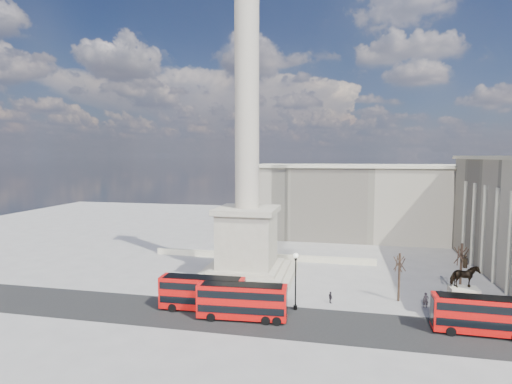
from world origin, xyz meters
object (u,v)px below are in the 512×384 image
object	(u,v)px
nelsons_column	(247,194)
pedestrian_standing	(493,318)
red_bus_a	(203,293)
equestrian_statue	(463,300)
pedestrian_walking	(426,300)
pedestrian_crossing	(330,297)
red_bus_b	(243,301)
victorian_lamp	(296,277)
red_bus_c	(484,315)

from	to	relation	value
nelsons_column	pedestrian_standing	distance (m)	34.49
red_bus_a	equestrian_statue	bearing A→B (deg)	3.39
equestrian_statue	pedestrian_walking	world-z (taller)	equestrian_statue
red_bus_a	pedestrian_standing	size ratio (longest dim) A/B	5.38
pedestrian_crossing	red_bus_a	bearing A→B (deg)	82.52
pedestrian_walking	red_bus_b	bearing A→B (deg)	-152.16
red_bus_b	victorian_lamp	distance (m)	7.21
equestrian_statue	pedestrian_crossing	distance (m)	14.99
red_bus_a	red_bus_b	world-z (taller)	red_bus_a
red_bus_a	equestrian_statue	xyz separation A→B (m)	(29.52, 2.64, 0.49)
red_bus_b	pedestrian_standing	bearing A→B (deg)	4.74
red_bus_c	pedestrian_walking	size ratio (longest dim) A/B	5.40
red_bus_a	pedestrian_standing	bearing A→B (deg)	2.48
red_bus_a	red_bus_c	xyz separation A→B (m)	(30.73, -0.20, -0.06)
pedestrian_standing	pedestrian_crossing	world-z (taller)	pedestrian_standing
pedestrian_walking	pedestrian_crossing	xyz separation A→B (m)	(-11.48, -0.95, -0.17)
red_bus_b	pedestrian_crossing	bearing A→B (deg)	33.32
victorian_lamp	equestrian_statue	xyz separation A→B (m)	(18.66, 0.05, -1.44)
nelsons_column	victorian_lamp	distance (m)	16.72
red_bus_a	victorian_lamp	xyz separation A→B (m)	(10.86, 2.58, 1.93)
red_bus_a	pedestrian_walking	size ratio (longest dim) A/B	5.56
red_bus_b	equestrian_statue	xyz separation A→B (m)	(24.20, 4.23, 0.50)
red_bus_c	nelsons_column	bearing A→B (deg)	154.93
red_bus_a	red_bus_c	distance (m)	30.74
red_bus_c	red_bus_b	bearing A→B (deg)	-175.65
nelsons_column	red_bus_a	world-z (taller)	nelsons_column
pedestrian_standing	red_bus_b	bearing A→B (deg)	-8.99
pedestrian_crossing	pedestrian_standing	bearing A→B (deg)	-128.71
pedestrian_crossing	victorian_lamp	bearing A→B (deg)	98.58
red_bus_b	pedestrian_standing	xyz separation A→B (m)	(27.15, 3.97, -1.20)
victorian_lamp	equestrian_statue	bearing A→B (deg)	0.15
red_bus_c	pedestrian_crossing	xyz separation A→B (m)	(-15.77, 5.85, -1.36)
red_bus_c	red_bus_a	bearing A→B (deg)	-179.16
victorian_lamp	pedestrian_standing	distance (m)	21.84
pedestrian_standing	equestrian_statue	bearing A→B (deg)	-22.27
victorian_lamp	pedestrian_crossing	world-z (taller)	victorian_lamp
pedestrian_walking	pedestrian_standing	world-z (taller)	pedestrian_standing
red_bus_c	victorian_lamp	world-z (taller)	victorian_lamp
red_bus_a	pedestrian_crossing	distance (m)	16.06
red_bus_c	pedestrian_standing	xyz separation A→B (m)	(1.74, 2.58, -1.15)
red_bus_b	victorian_lamp	size ratio (longest dim) A/B	1.47
nelsons_column	victorian_lamp	size ratio (longest dim) A/B	7.16
red_bus_b	pedestrian_walking	xyz separation A→B (m)	(21.12, 8.19, -1.23)
nelsons_column	red_bus_b	distance (m)	19.10
red_bus_c	pedestrian_walking	bearing A→B (deg)	123.50
equestrian_statue	pedestrian_crossing	bearing A→B (deg)	168.32
nelsons_column	pedestrian_crossing	world-z (taller)	nelsons_column
pedestrian_standing	victorian_lamp	bearing A→B (deg)	-17.85
nelsons_column	red_bus_a	xyz separation A→B (m)	(-2.24, -13.88, -10.75)
pedestrian_crossing	red_bus_c	bearing A→B (deg)	-138.49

